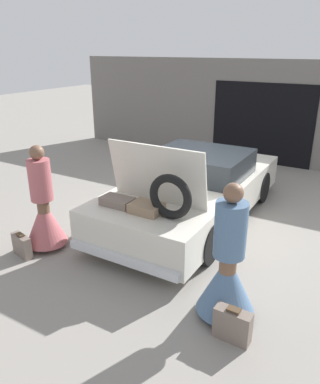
# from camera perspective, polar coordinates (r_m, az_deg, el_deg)

# --- Properties ---
(ground_plane) EXTENTS (40.00, 40.00, 0.00)m
(ground_plane) POSITION_cam_1_polar(r_m,az_deg,el_deg) (7.32, 5.04, -3.75)
(ground_plane) COLOR gray
(garage_wall_back) EXTENTS (12.00, 0.14, 2.80)m
(garage_wall_back) POSITION_cam_1_polar(r_m,az_deg,el_deg) (10.87, 15.45, 11.54)
(garage_wall_back) COLOR slate
(garage_wall_back) RESTS_ON ground_plane
(car) EXTENTS (1.99, 4.70, 1.74)m
(car) POSITION_cam_1_polar(r_m,az_deg,el_deg) (7.10, 5.22, 0.48)
(car) COLOR silver
(car) RESTS_ON ground_plane
(person_left) EXTENTS (0.67, 0.67, 1.71)m
(person_left) POSITION_cam_1_polar(r_m,az_deg,el_deg) (6.27, -17.25, -3.02)
(person_left) COLOR brown
(person_left) RESTS_ON ground_plane
(person_right) EXTENTS (0.71, 0.71, 1.72)m
(person_right) POSITION_cam_1_polar(r_m,az_deg,el_deg) (4.57, 10.21, -11.92)
(person_right) COLOR brown
(person_right) RESTS_ON ground_plane
(suitcase_beside_left_person) EXTENTS (0.43, 0.22, 0.39)m
(suitcase_beside_left_person) POSITION_cam_1_polar(r_m,az_deg,el_deg) (6.29, -20.30, -7.67)
(suitcase_beside_left_person) COLOR #75665B
(suitcase_beside_left_person) RESTS_ON ground_plane
(suitcase_beside_right_person) EXTENTS (0.42, 0.18, 0.42)m
(suitcase_beside_right_person) POSITION_cam_1_polar(r_m,az_deg,el_deg) (4.49, 10.98, -19.26)
(suitcase_beside_right_person) COLOR #75665B
(suitcase_beside_right_person) RESTS_ON ground_plane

